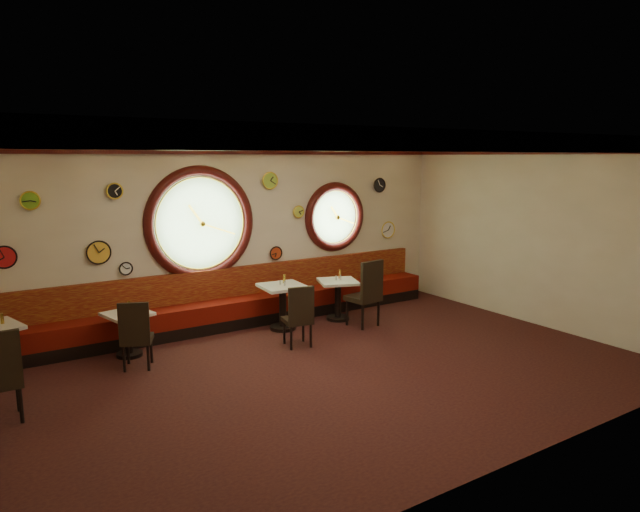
{
  "coord_description": "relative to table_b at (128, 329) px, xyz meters",
  "views": [
    {
      "loc": [
        -4.16,
        -6.32,
        2.98
      ],
      "look_at": [
        0.44,
        0.8,
        1.5
      ],
      "focal_mm": 32.0,
      "sensor_mm": 36.0,
      "label": 1
    }
  ],
  "objects": [
    {
      "name": "floor",
      "position": [
        2.11,
        -2.18,
        -0.43
      ],
      "size": [
        9.0,
        6.0,
        0.0
      ],
      "primitive_type": "cube",
      "color": "black",
      "rests_on": "ground"
    },
    {
      "name": "ceiling",
      "position": [
        2.11,
        -2.18,
        2.77
      ],
      "size": [
        9.0,
        6.0,
        0.02
      ],
      "primitive_type": "cube",
      "color": "#B38B32",
      "rests_on": "wall_back"
    },
    {
      "name": "wall_back",
      "position": [
        2.11,
        0.82,
        1.17
      ],
      "size": [
        9.0,
        0.02,
        3.2
      ],
      "primitive_type": "cube",
      "color": "beige",
      "rests_on": "floor"
    },
    {
      "name": "wall_front",
      "position": [
        2.11,
        -5.18,
        1.17
      ],
      "size": [
        9.0,
        0.02,
        3.2
      ],
      "primitive_type": "cube",
      "color": "beige",
      "rests_on": "floor"
    },
    {
      "name": "wall_right",
      "position": [
        6.61,
        -2.18,
        1.17
      ],
      "size": [
        0.02,
        6.0,
        3.2
      ],
      "primitive_type": "cube",
      "color": "beige",
      "rests_on": "floor"
    },
    {
      "name": "molding_back",
      "position": [
        2.11,
        0.77,
        2.68
      ],
      "size": [
        9.0,
        0.1,
        0.18
      ],
      "primitive_type": "cube",
      "color": "#330A09",
      "rests_on": "wall_back"
    },
    {
      "name": "molding_front",
      "position": [
        2.11,
        -5.13,
        2.68
      ],
      "size": [
        9.0,
        0.1,
        0.18
      ],
      "primitive_type": "cube",
      "color": "#330A09",
      "rests_on": "wall_back"
    },
    {
      "name": "molding_right",
      "position": [
        6.56,
        -2.18,
        2.68
      ],
      "size": [
        0.1,
        6.0,
        0.18
      ],
      "primitive_type": "cube",
      "color": "#330A09",
      "rests_on": "wall_back"
    },
    {
      "name": "banquette_base",
      "position": [
        2.11,
        0.54,
        -0.33
      ],
      "size": [
        8.0,
        0.55,
        0.2
      ],
      "primitive_type": "cube",
      "color": "black",
      "rests_on": "floor"
    },
    {
      "name": "banquette_seat",
      "position": [
        2.11,
        0.54,
        -0.08
      ],
      "size": [
        8.0,
        0.55,
        0.3
      ],
      "primitive_type": "cube",
      "color": "#5E0D08",
      "rests_on": "banquette_base"
    },
    {
      "name": "banquette_back",
      "position": [
        2.11,
        0.76,
        0.32
      ],
      "size": [
        8.0,
        0.1,
        0.55
      ],
      "primitive_type": "cube",
      "color": "#64070D",
      "rests_on": "wall_back"
    },
    {
      "name": "porthole_left_glass",
      "position": [
        1.51,
        0.82,
        1.42
      ],
      "size": [
        1.66,
        0.02,
        1.66
      ],
      "primitive_type": "cylinder",
      "rotation": [
        1.57,
        0.0,
        0.0
      ],
      "color": "#7AA965",
      "rests_on": "wall_back"
    },
    {
      "name": "porthole_left_frame",
      "position": [
        1.51,
        0.8,
        1.42
      ],
      "size": [
        1.98,
        0.18,
        1.98
      ],
      "primitive_type": "torus",
      "rotation": [
        1.57,
        0.0,
        0.0
      ],
      "color": "#330A09",
      "rests_on": "wall_back"
    },
    {
      "name": "porthole_left_ring",
      "position": [
        1.51,
        0.77,
        1.42
      ],
      "size": [
        1.61,
        0.03,
        1.61
      ],
      "primitive_type": "torus",
      "rotation": [
        1.57,
        0.0,
        0.0
      ],
      "color": "yellow",
      "rests_on": "wall_back"
    },
    {
      "name": "porthole_right_glass",
      "position": [
        4.31,
        0.82,
        1.37
      ],
      "size": [
        1.1,
        0.02,
        1.1
      ],
      "primitive_type": "cylinder",
      "rotation": [
        1.57,
        0.0,
        0.0
      ],
      "color": "#7AA965",
      "rests_on": "wall_back"
    },
    {
      "name": "porthole_right_frame",
      "position": [
        4.31,
        0.8,
        1.37
      ],
      "size": [
        1.38,
        0.18,
        1.38
      ],
      "primitive_type": "torus",
      "rotation": [
        1.57,
        0.0,
        0.0
      ],
      "color": "#330A09",
      "rests_on": "wall_back"
    },
    {
      "name": "porthole_right_ring",
      "position": [
        4.31,
        0.77,
        1.37
      ],
      "size": [
        1.09,
        0.03,
        1.09
      ],
      "primitive_type": "torus",
      "rotation": [
        1.57,
        0.0,
        0.0
      ],
      "color": "yellow",
      "rests_on": "wall_back"
    },
    {
      "name": "wall_clock_0",
      "position": [
        2.96,
        0.78,
        0.77
      ],
      "size": [
        0.24,
        0.03,
        0.24
      ],
      "primitive_type": "cylinder",
      "rotation": [
        1.57,
        0.0,
        0.0
      ],
      "color": "#C13916",
      "rests_on": "wall_back"
    },
    {
      "name": "wall_clock_1",
      "position": [
        -1.49,
        0.78,
        1.12
      ],
      "size": [
        0.32,
        0.03,
        0.32
      ],
      "primitive_type": "cylinder",
      "rotation": [
        1.57,
        0.0,
        0.0
      ],
      "color": "red",
      "rests_on": "wall_back"
    },
    {
      "name": "wall_clock_2",
      "position": [
        -0.19,
        0.78,
        1.07
      ],
      "size": [
        0.36,
        0.03,
        0.36
      ],
      "primitive_type": "cylinder",
      "rotation": [
        1.57,
        0.0,
        0.0
      ],
      "color": "yellow",
      "rests_on": "wall_back"
    },
    {
      "name": "wall_clock_3",
      "position": [
        0.21,
        0.78,
        0.77
      ],
      "size": [
        0.2,
        0.03,
        0.2
      ],
      "primitive_type": "cylinder",
      "rotation": [
        1.57,
        0.0,
        0.0
      ],
      "color": "white",
      "rests_on": "wall_back"
    },
    {
      "name": "wall_clock_4",
      "position": [
        -1.09,
        0.78,
        1.92
      ],
      "size": [
        0.26,
        0.03,
        0.26
      ],
      "primitive_type": "cylinder",
      "rotation": [
        1.57,
        0.0,
        0.0
      ],
      "color": "#6DAF23",
      "rests_on": "wall_back"
    },
    {
      "name": "wall_clock_5",
      "position": [
        2.86,
        0.78,
        2.12
      ],
      "size": [
        0.3,
        0.03,
        0.3
      ],
      "primitive_type": "cylinder",
      "rotation": [
        1.57,
        0.0,
        0.0
      ],
      "color": "#99C53D",
      "rests_on": "wall_back"
    },
    {
      "name": "wall_clock_6",
      "position": [
        5.66,
        0.78,
        1.02
      ],
      "size": [
        0.34,
        0.03,
        0.34
      ],
      "primitive_type": "cylinder",
      "rotation": [
        1.57,
        0.0,
        0.0
      ],
      "color": "white",
      "rests_on": "wall_back"
    },
    {
      "name": "wall_clock_7",
      "position": [
        0.11,
        0.78,
        2.02
      ],
      "size": [
        0.24,
        0.03,
        0.24
      ],
      "primitive_type": "cylinder",
      "rotation": [
        1.57,
        0.0,
        0.0
      ],
      "color": "black",
      "rests_on": "wall_back"
    },
    {
      "name": "wall_clock_8",
      "position": [
        3.46,
        0.78,
        1.52
      ],
      "size": [
        0.22,
        0.03,
        0.22
      ],
      "primitive_type": "cylinder",
      "rotation": [
        1.57,
        0.0,
        0.0
      ],
      "color": "#C9D547",
      "rests_on": "wall_back"
    },
    {
      "name": "wall_clock_9",
      "position": [
        5.41,
        0.78,
        1.97
      ],
      "size": [
        0.28,
        0.03,
        0.28
      ],
      "primitive_type": "cylinder",
      "rotation": [
        1.57,
        0.0,
        0.0
      ],
      "color": "black",
      "rests_on": "wall_back"
    },
    {
      "name": "table_b",
      "position": [
        0.0,
        0.0,
        0.0
      ],
      "size": [
        0.74,
        0.74,
        0.68
      ],
      "color": "black",
      "rests_on": "floor"
    },
    {
      "name": "table_c",
      "position": [
        2.62,
        -0.08,
        0.07
      ],
      "size": [
        0.78,
        0.78,
        0.79
      ],
      "color": "black",
      "rests_on": "floor"
    },
    {
      "name": "table_d",
      "position": [
        3.77,
        -0.1,
        0.04
      ],
      "size": [
        0.87,
        0.87,
        0.74
      ],
      "color": "black",
      "rests_on": "floor"
    },
    {
      "name": "chair_b",
      "position": [
        -0.05,
        -0.63,
        0.14
      ],
      "size": [
        0.55,
        0.55,
        0.62
      ],
      "rotation": [
        0.0,
        0.0,
        -0.42
      ],
      "color": "black",
      "rests_on": "floor"
    },
    {
      "name": "chair_c",
      "position": [
        2.37,
        -1.06,
        0.14
      ],
      "size": [
        0.48,
        0.48,
        0.62
      ],
      "rotation": [
        0.0,
        0.0,
        -0.18
      ],
      "color": "black",
      "rests_on": "floor"
    },
    {
      "name": "chair_d",
      "position": [
        3.94,
        -0.76,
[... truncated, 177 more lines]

